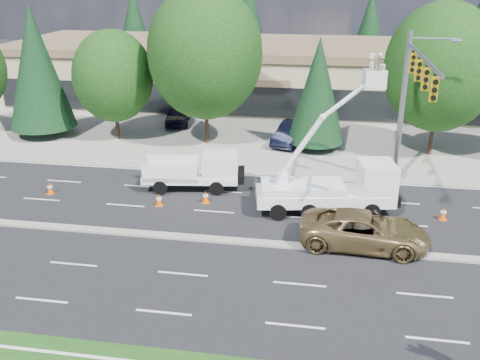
% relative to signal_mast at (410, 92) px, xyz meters
% --- Properties ---
extents(ground, '(140.00, 140.00, 0.00)m').
position_rel_signal_mast_xyz_m(ground, '(-10.03, -7.04, -6.06)').
color(ground, black).
rests_on(ground, ground).
extents(concrete_apron, '(140.00, 22.00, 0.01)m').
position_rel_signal_mast_xyz_m(concrete_apron, '(-10.03, 12.96, -6.05)').
color(concrete_apron, gray).
rests_on(concrete_apron, ground).
extents(road_median, '(120.00, 0.55, 0.12)m').
position_rel_signal_mast_xyz_m(road_median, '(-10.03, -7.04, -6.00)').
color(road_median, gray).
rests_on(road_median, ground).
extents(strip_mall, '(50.40, 15.40, 5.50)m').
position_rel_signal_mast_xyz_m(strip_mall, '(-10.03, 22.93, -3.23)').
color(strip_mall, tan).
rests_on(strip_mall, ground).
extents(tree_front_b, '(4.99, 4.99, 9.83)m').
position_rel_signal_mast_xyz_m(tree_front_b, '(-26.03, 7.96, -0.78)').
color(tree_front_b, '#332114').
rests_on(tree_front_b, ground).
extents(tree_front_c, '(5.92, 5.92, 8.21)m').
position_rel_signal_mast_xyz_m(tree_front_c, '(-20.03, 7.96, -1.25)').
color(tree_front_c, '#332114').
rests_on(tree_front_c, ground).
extents(tree_front_d, '(8.16, 8.16, 11.33)m').
position_rel_signal_mast_xyz_m(tree_front_d, '(-13.03, 7.96, 0.57)').
color(tree_front_d, '#332114').
rests_on(tree_front_d, ground).
extents(tree_front_e, '(4.04, 4.04, 7.96)m').
position_rel_signal_mast_xyz_m(tree_front_e, '(-5.03, 7.96, -1.79)').
color(tree_front_e, '#332114').
rests_on(tree_front_e, ground).
extents(tree_front_f, '(7.48, 7.48, 10.38)m').
position_rel_signal_mast_xyz_m(tree_front_f, '(2.97, 7.96, 0.02)').
color(tree_front_f, '#332114').
rests_on(tree_front_f, ground).
extents(tree_back_a, '(5.11, 5.11, 10.07)m').
position_rel_signal_mast_xyz_m(tree_back_a, '(-28.03, 34.96, -0.65)').
color(tree_back_a, '#332114').
rests_on(tree_back_a, ground).
extents(tree_back_b, '(5.78, 5.78, 11.39)m').
position_rel_signal_mast_xyz_m(tree_back_b, '(-14.03, 34.96, 0.05)').
color(tree_back_b, '#332114').
rests_on(tree_back_b, ground).
extents(tree_back_c, '(5.06, 5.06, 9.98)m').
position_rel_signal_mast_xyz_m(tree_back_c, '(-0.03, 34.96, -0.70)').
color(tree_back_c, '#332114').
rests_on(tree_back_c, ground).
extents(signal_mast, '(2.76, 10.16, 9.00)m').
position_rel_signal_mast_xyz_m(signal_mast, '(0.00, 0.00, 0.00)').
color(signal_mast, gray).
rests_on(signal_mast, ground).
extents(utility_pickup, '(5.80, 2.79, 2.14)m').
position_rel_signal_mast_xyz_m(utility_pickup, '(-11.62, -0.79, -5.18)').
color(utility_pickup, white).
rests_on(utility_pickup, ground).
extents(bucket_truck, '(7.50, 3.41, 8.39)m').
position_rel_signal_mast_xyz_m(bucket_truck, '(-3.54, -2.72, -4.29)').
color(bucket_truck, white).
rests_on(bucket_truck, ground).
extents(traffic_cone_a, '(0.40, 0.40, 0.70)m').
position_rel_signal_mast_xyz_m(traffic_cone_a, '(-19.92, -2.96, -5.72)').
color(traffic_cone_a, '#E25207').
rests_on(traffic_cone_a, ground).
extents(traffic_cone_b, '(0.40, 0.40, 0.70)m').
position_rel_signal_mast_xyz_m(traffic_cone_b, '(-13.17, -3.56, -5.72)').
color(traffic_cone_b, '#E25207').
rests_on(traffic_cone_b, ground).
extents(traffic_cone_c, '(0.40, 0.40, 0.70)m').
position_rel_signal_mast_xyz_m(traffic_cone_c, '(-10.72, -2.76, -5.72)').
color(traffic_cone_c, '#E25207').
rests_on(traffic_cone_c, ground).
extents(traffic_cone_d, '(0.40, 0.40, 0.70)m').
position_rel_signal_mast_xyz_m(traffic_cone_d, '(-3.07, -2.85, -5.72)').
color(traffic_cone_d, '#E25207').
rests_on(traffic_cone_d, ground).
extents(traffic_cone_e, '(0.40, 0.40, 0.70)m').
position_rel_signal_mast_xyz_m(traffic_cone_e, '(1.96, -2.84, -5.72)').
color(traffic_cone_e, '#E25207').
rests_on(traffic_cone_e, ground).
extents(minivan, '(6.14, 3.09, 1.67)m').
position_rel_signal_mast_xyz_m(minivan, '(-2.28, -6.44, -5.22)').
color(minivan, olive).
rests_on(minivan, ground).
extents(parked_car_west, '(2.73, 4.92, 1.58)m').
position_rel_signal_mast_xyz_m(parked_car_west, '(-16.66, 12.82, -5.26)').
color(parked_car_west, black).
rests_on(parked_car_west, ground).
extents(parked_car_east, '(2.97, 5.16, 1.61)m').
position_rel_signal_mast_xyz_m(parked_car_east, '(-6.78, 8.96, -5.25)').
color(parked_car_east, black).
rests_on(parked_car_east, ground).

